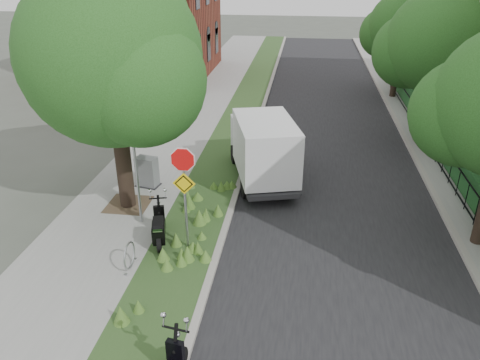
# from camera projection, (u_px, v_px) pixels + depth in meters

# --- Properties ---
(ground) EXTENTS (120.00, 120.00, 0.00)m
(ground) POSITION_uv_depth(u_px,v_px,m) (232.00, 266.00, 12.94)
(ground) COLOR #4C5147
(ground) RESTS_ON ground
(sidewalk_near) EXTENTS (3.50, 60.00, 0.12)m
(sidewalk_near) POSITION_uv_depth(u_px,v_px,m) (176.00, 134.00, 22.36)
(sidewalk_near) COLOR gray
(sidewalk_near) RESTS_ON ground
(verge) EXTENTS (2.00, 60.00, 0.12)m
(verge) POSITION_uv_depth(u_px,v_px,m) (233.00, 136.00, 22.02)
(verge) COLOR #304F22
(verge) RESTS_ON ground
(kerb_near) EXTENTS (0.20, 60.00, 0.13)m
(kerb_near) POSITION_uv_depth(u_px,v_px,m) (254.00, 137.00, 21.90)
(kerb_near) COLOR #9E9991
(kerb_near) RESTS_ON ground
(road) EXTENTS (7.00, 60.00, 0.01)m
(road) POSITION_uv_depth(u_px,v_px,m) (329.00, 142.00, 21.50)
(road) COLOR black
(road) RESTS_ON ground
(kerb_far) EXTENTS (0.20, 60.00, 0.13)m
(kerb_far) POSITION_uv_depth(u_px,v_px,m) (408.00, 145.00, 21.04)
(kerb_far) COLOR #9E9991
(kerb_far) RESTS_ON ground
(footpath_far) EXTENTS (3.20, 60.00, 0.12)m
(footpath_far) POSITION_uv_depth(u_px,v_px,m) (448.00, 147.00, 20.84)
(footpath_far) COLOR gray
(footpath_far) RESTS_ON ground
(street_tree_main) EXTENTS (6.21, 5.54, 7.66)m
(street_tree_main) POSITION_uv_depth(u_px,v_px,m) (110.00, 65.00, 13.91)
(street_tree_main) COLOR black
(street_tree_main) RESTS_ON ground
(bare_post) EXTENTS (0.08, 0.08, 4.00)m
(bare_post) POSITION_uv_depth(u_px,v_px,m) (136.00, 164.00, 14.02)
(bare_post) COLOR #A5A8AD
(bare_post) RESTS_ON ground
(bike_hoop) EXTENTS (0.06, 0.78, 0.77)m
(bike_hoop) POSITION_uv_depth(u_px,v_px,m) (129.00, 256.00, 12.52)
(bike_hoop) COLOR #A5A8AD
(bike_hoop) RESTS_ON ground
(sign_assembly) EXTENTS (0.94, 0.08, 3.22)m
(sign_assembly) POSITION_uv_depth(u_px,v_px,m) (184.00, 178.00, 12.62)
(sign_assembly) COLOR #A5A8AD
(sign_assembly) RESTS_ON ground
(fence_far) EXTENTS (0.04, 24.00, 1.00)m
(fence_far) POSITION_uv_depth(u_px,v_px,m) (427.00, 133.00, 20.70)
(fence_far) COLOR black
(fence_far) RESTS_ON ground
(hedge_far) EXTENTS (1.00, 24.00, 1.10)m
(hedge_far) POSITION_uv_depth(u_px,v_px,m) (443.00, 133.00, 20.61)
(hedge_far) COLOR #16401B
(hedge_far) RESTS_ON footpath_far
(brick_building) EXTENTS (9.40, 10.40, 8.30)m
(brick_building) POSITION_uv_depth(u_px,v_px,m) (143.00, 13.00, 31.91)
(brick_building) COLOR maroon
(brick_building) RESTS_ON ground
(far_tree_b) EXTENTS (4.83, 4.31, 6.56)m
(far_tree_b) POSITION_uv_depth(u_px,v_px,m) (435.00, 47.00, 19.17)
(far_tree_b) COLOR black
(far_tree_b) RESTS_ON ground
(far_tree_c) EXTENTS (4.37, 3.89, 5.93)m
(far_tree_c) POSITION_uv_depth(u_px,v_px,m) (401.00, 30.00, 26.48)
(far_tree_c) COLOR black
(far_tree_c) RESTS_ON ground
(scooter_near) EXTENTS (0.68, 1.75, 0.85)m
(scooter_near) POSITION_uv_depth(u_px,v_px,m) (159.00, 231.00, 13.56)
(scooter_near) COLOR black
(scooter_near) RESTS_ON ground
(box_truck) EXTENTS (3.04, 5.07, 2.15)m
(box_truck) POSITION_uv_depth(u_px,v_px,m) (263.00, 146.00, 17.24)
(box_truck) COLOR #262628
(box_truck) RESTS_ON ground
(utility_cabinet) EXTENTS (0.92, 0.70, 1.11)m
(utility_cabinet) POSITION_uv_depth(u_px,v_px,m) (147.00, 172.00, 16.96)
(utility_cabinet) COLOR #262628
(utility_cabinet) RESTS_ON ground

